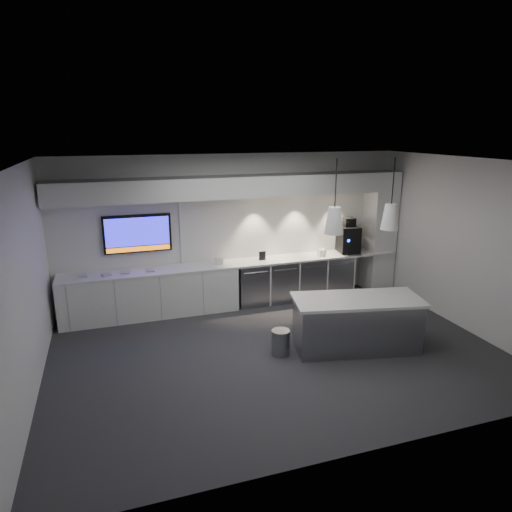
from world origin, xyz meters
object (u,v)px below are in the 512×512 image
object	(u,v)px
wall_tv	(137,234)
coffee_machine	(348,238)
island	(356,323)
bin	(281,342)

from	to	relation	value
wall_tv	coffee_machine	world-z (taller)	wall_tv
island	wall_tv	bearing A→B (deg)	151.12
island	bin	bearing A→B (deg)	-176.87
wall_tv	island	bearing A→B (deg)	-40.52
island	bin	size ratio (longest dim) A/B	5.33
island	coffee_machine	distance (m)	2.83
wall_tv	island	world-z (taller)	wall_tv
bin	coffee_machine	world-z (taller)	coffee_machine
island	bin	world-z (taller)	island
island	coffee_machine	bearing A→B (deg)	75.79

